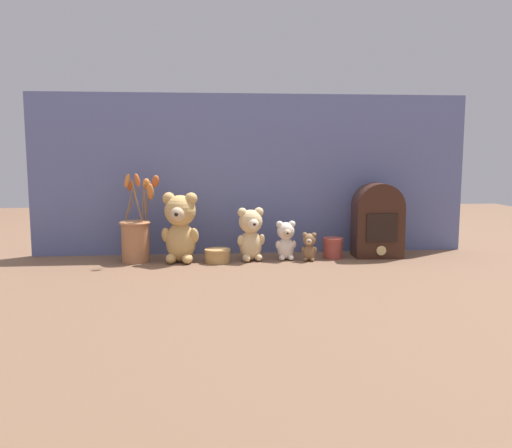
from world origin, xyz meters
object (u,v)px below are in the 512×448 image
object	(u,v)px
teddy_bear_tiny	(309,246)
flower_vase	(136,235)
decorative_tin_short	(218,256)
vintage_radio	(378,220)
teddy_bear_small	(286,239)
teddy_bear_large	(180,226)
decorative_tin_tall	(333,248)
teddy_bear_medium	(251,233)

from	to	relation	value
teddy_bear_tiny	flower_vase	world-z (taller)	flower_vase
decorative_tin_short	flower_vase	bearing A→B (deg)	171.66
vintage_radio	teddy_bear_small	bearing A→B (deg)	-174.95
teddy_bear_large	flower_vase	distance (m)	0.16
flower_vase	decorative_tin_tall	world-z (taller)	flower_vase
teddy_bear_small	decorative_tin_short	distance (m)	0.25
teddy_bear_small	flower_vase	bearing A→B (deg)	178.20
decorative_tin_tall	vintage_radio	bearing A→B (deg)	5.08
flower_vase	decorative_tin_short	xyz separation A→B (m)	(0.28, -0.04, -0.07)
teddy_bear_tiny	decorative_tin_short	xyz separation A→B (m)	(-0.33, 0.00, -0.03)
teddy_bear_medium	vintage_radio	bearing A→B (deg)	4.07
teddy_bear_medium	decorative_tin_tall	world-z (taller)	teddy_bear_medium
teddy_bear_large	teddy_bear_tiny	bearing A→B (deg)	-2.32
teddy_bear_large	vintage_radio	world-z (taller)	vintage_radio
flower_vase	decorative_tin_short	bearing A→B (deg)	-8.34
teddy_bear_large	vintage_radio	bearing A→B (deg)	3.09
teddy_bear_medium	teddy_bear_tiny	distance (m)	0.21
decorative_tin_tall	teddy_bear_medium	bearing A→B (deg)	-176.50
teddy_bear_small	vintage_radio	bearing A→B (deg)	5.05
teddy_bear_large	teddy_bear_medium	bearing A→B (deg)	1.24
vintage_radio	decorative_tin_tall	world-z (taller)	vintage_radio
vintage_radio	decorative_tin_short	xyz separation A→B (m)	(-0.59, -0.06, -0.11)
teddy_bear_tiny	flower_vase	size ratio (longest dim) A/B	0.32
teddy_bear_tiny	decorative_tin_short	world-z (taller)	teddy_bear_tiny
teddy_bear_tiny	vintage_radio	xyz separation A→B (m)	(0.27, 0.06, 0.08)
teddy_bear_medium	decorative_tin_short	size ratio (longest dim) A/B	2.09
teddy_bear_medium	teddy_bear_small	xyz separation A→B (m)	(0.13, 0.00, -0.03)
teddy_bear_medium	vintage_radio	world-z (taller)	vintage_radio
teddy_bear_large	flower_vase	world-z (taller)	flower_vase
flower_vase	decorative_tin_tall	xyz separation A→B (m)	(0.71, -0.00, -0.06)
vintage_radio	flower_vase	bearing A→B (deg)	-179.09
decorative_tin_tall	decorative_tin_short	distance (m)	0.42
decorative_tin_tall	decorative_tin_short	world-z (taller)	decorative_tin_tall
teddy_bear_medium	teddy_bear_small	size ratio (longest dim) A/B	1.35
flower_vase	decorative_tin_short	size ratio (longest dim) A/B	3.45
teddy_bear_medium	decorative_tin_tall	distance (m)	0.31
decorative_tin_short	teddy_bear_small	bearing A→B (deg)	5.83
decorative_tin_short	teddy_bear_large	bearing A→B (deg)	172.60
teddy_bear_small	teddy_bear_tiny	xyz separation A→B (m)	(0.08, -0.03, -0.02)
teddy_bear_large	teddy_bear_small	size ratio (longest dim) A/B	1.74
teddy_bear_medium	decorative_tin_short	distance (m)	0.14
teddy_bear_medium	teddy_bear_small	distance (m)	0.13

